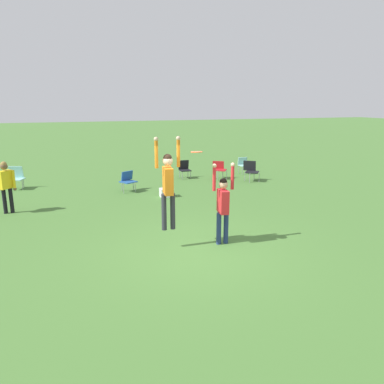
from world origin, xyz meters
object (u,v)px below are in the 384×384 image
Objects in this scene: person_defending at (223,202)px; camping_chair_1 at (184,168)px; frisbee at (197,152)px; camping_chair_5 at (16,176)px; person_jumping at (168,181)px; camping_chair_0 at (128,180)px; person_spectator_near at (6,183)px; camping_chair_2 at (251,169)px; cooler_box at (166,193)px; camping_chair_3 at (244,164)px; camping_chair_4 at (219,168)px.

camping_chair_1 is at bearing 175.58° from person_defending.
frisbee reaches higher than camping_chair_5.
person_jumping is 6.34m from camping_chair_0.
person_defending reaches higher than person_spectator_near.
person_spectator_near is (0.12, -3.65, 0.48)m from camping_chair_5.
person_jumping is at bearing -90.00° from person_defending.
camping_chair_0 is at bearing 38.48° from camping_chair_2.
cooler_box is at bearing 61.69° from camping_chair_1.
frisbee is 0.58× the size of cooler_box.
camping_chair_5 is at bearing 34.04° from person_jumping.
person_spectator_near reaches higher than camping_chair_3.
person_defending is at bearing -90.00° from person_jumping.
camping_chair_1 is 1.02× the size of camping_chair_4.
camping_chair_1 is 1.72× the size of cooler_box.
camping_chair_3 is 1.67× the size of cooler_box.
person_jumping is at bearing 136.09° from camping_chair_5.
camping_chair_5 is (-4.18, 8.11, -1.15)m from person_jumping.
camping_chair_5 is (-5.52, 8.27, -0.56)m from person_defending.
person_spectator_near reaches higher than camping_chair_5.
camping_chair_2 is at bearing 152.36° from camping_chair_0.
person_defending is 2.59× the size of camping_chair_0.
camping_chair_3 is at bearing 56.96° from frisbee.
camping_chair_0 reaches higher than cooler_box.
camping_chair_1 is at bearing -178.32° from camping_chair_0.
camping_chair_4 is at bearing 164.35° from person_defending.
camping_chair_5 is 1.92× the size of cooler_box.
camping_chair_3 is (4.71, 8.26, -0.60)m from person_defending.
camping_chair_2 reaches higher than camping_chair_3.
person_spectator_near is (-4.68, 4.71, -1.36)m from frisbee.
camping_chair_2 is at bearing 71.48° from camping_chair_3.
cooler_box is at bearing 101.55° from camping_chair_0.
cooler_box is (5.42, -3.26, -0.36)m from camping_chair_5.
camping_chair_3 is at bearing -177.86° from camping_chair_1.
person_defending reaches higher than camping_chair_3.
person_defending is 2.50× the size of camping_chair_1.
frisbee is (-0.72, -0.09, 1.28)m from person_defending.
camping_chair_5 is (-4.80, 8.36, -1.84)m from frisbee.
person_defending is 7.85m from camping_chair_2.
camping_chair_0 is at bearing -161.68° from person_defending.
camping_chair_0 is at bearing 174.75° from camping_chair_5.
person_jumping reaches higher than camping_chair_0.
person_defending is 8.34m from camping_chair_1.
camping_chair_4 is at bearing -166.50° from camping_chair_5.
frisbee reaches higher than camping_chair_4.
camping_chair_1 is 0.49× the size of person_spectator_near.
person_spectator_near is at bearing 134.83° from frisbee.
person_defending is 9.53m from camping_chair_3.
camping_chair_0 is 0.99× the size of camping_chair_3.
frisbee is 5.58m from cooler_box.
camping_chair_3 is 5.81m from cooler_box.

